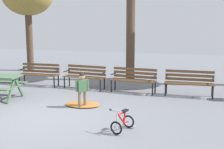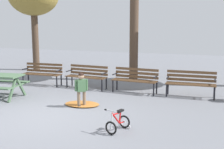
# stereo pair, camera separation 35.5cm
# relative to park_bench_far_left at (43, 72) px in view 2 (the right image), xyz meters

# --- Properties ---
(ground) EXTENTS (36.00, 36.00, 0.00)m
(ground) POSITION_rel_park_bench_far_left_xyz_m (2.48, -3.43, -0.51)
(ground) COLOR slate
(park_bench_far_left) EXTENTS (1.63, 0.57, 0.85)m
(park_bench_far_left) POSITION_rel_park_bench_far_left_xyz_m (0.00, 0.00, 0.00)
(park_bench_far_left) COLOR brown
(park_bench_far_left) RESTS_ON ground
(park_bench_left) EXTENTS (1.62, 0.55, 0.85)m
(park_bench_left) POSITION_rel_park_bench_far_left_xyz_m (1.91, 0.11, 0.00)
(park_bench_left) COLOR brown
(park_bench_left) RESTS_ON ground
(park_bench_right) EXTENTS (1.62, 0.53, 0.85)m
(park_bench_right) POSITION_rel_park_bench_far_left_xyz_m (3.81, 0.09, 0.00)
(park_bench_right) COLOR brown
(park_bench_right) RESTS_ON ground
(park_bench_far_right) EXTENTS (1.63, 0.56, 0.85)m
(park_bench_far_right) POSITION_rel_park_bench_far_left_xyz_m (5.70, 0.18, 0.00)
(park_bench_far_right) COLOR brown
(park_bench_far_right) RESTS_ON ground
(child_standing) EXTENTS (0.31, 0.29, 1.02)m
(child_standing) POSITION_rel_park_bench_far_left_xyz_m (2.94, -2.29, 0.08)
(child_standing) COLOR #7F664C
(child_standing) RESTS_ON ground
(kids_bicycle) EXTENTS (0.47, 0.62, 0.54)m
(kids_bicycle) POSITION_rel_park_bench_far_left_xyz_m (4.61, -3.71, -0.31)
(kids_bicycle) COLOR black
(kids_bicycle) RESTS_ON ground
(leaf_pile) EXTENTS (1.11, 0.83, 0.07)m
(leaf_pile) POSITION_rel_park_bench_far_left_xyz_m (2.86, -2.10, -0.48)
(leaf_pile) COLOR #B26B2D
(leaf_pile) RESTS_ON ground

